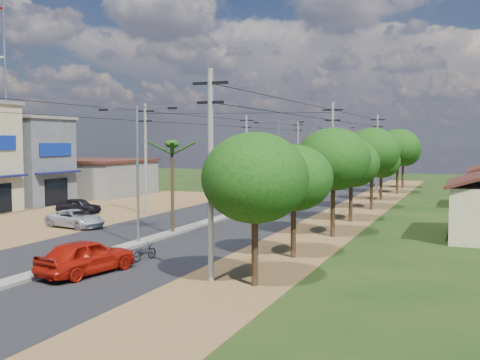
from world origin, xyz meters
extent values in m
plane|color=black|center=(0.00, 0.00, 0.00)|extent=(160.00, 160.00, 0.00)
cube|color=black|center=(0.00, 15.00, 0.02)|extent=(12.00, 110.00, 0.04)
cube|color=#605E56|center=(0.00, 18.00, 0.09)|extent=(1.00, 90.00, 0.18)
cube|color=brown|center=(-15.00, 8.00, 0.02)|extent=(18.00, 46.00, 0.04)
cube|color=brown|center=(8.50, 15.00, 0.01)|extent=(5.00, 90.00, 0.03)
cube|color=#101545|center=(-17.60, 7.00, 3.10)|extent=(0.80, 5.40, 0.15)
cube|color=#494C50|center=(-22.00, 14.00, 4.00)|extent=(8.00, 6.00, 8.00)
cube|color=#605E56|center=(-22.00, 14.00, 8.15)|extent=(8.40, 6.40, 0.30)
cube|color=#101545|center=(-17.60, 14.00, 3.10)|extent=(0.80, 5.40, 0.15)
cube|color=black|center=(-17.95, 14.00, 1.30)|extent=(0.10, 3.00, 2.40)
cube|color=navy|center=(-17.92, 14.00, 5.20)|extent=(0.12, 4.20, 1.20)
cube|color=#605E56|center=(-21.00, 24.00, 1.80)|extent=(10.00, 10.00, 3.60)
cube|color=black|center=(-21.00, 24.00, 3.80)|extent=(10.40, 10.40, 0.30)
cylinder|color=gray|center=(-25.40, 15.60, 19.00)|extent=(0.24, 0.24, 38.00)
cylinder|color=black|center=(9.50, -6.00, 2.10)|extent=(0.28, 0.28, 4.20)
ellipsoid|color=black|center=(9.50, -6.00, 4.50)|extent=(4.40, 4.40, 3.74)
cylinder|color=black|center=(9.30, 0.00, 1.92)|extent=(0.28, 0.28, 3.85)
ellipsoid|color=black|center=(9.30, 0.00, 4.12)|extent=(4.00, 4.00, 3.40)
cylinder|color=black|center=(9.70, 7.00, 2.27)|extent=(0.28, 0.28, 4.55)
ellipsoid|color=black|center=(9.70, 7.00, 4.88)|extent=(4.60, 4.60, 3.91)
cylinder|color=black|center=(9.40, 14.00, 2.03)|extent=(0.28, 0.28, 4.06)
ellipsoid|color=black|center=(9.40, 14.00, 4.35)|extent=(4.20, 4.20, 3.57)
cylinder|color=black|center=(9.60, 22.00, 2.38)|extent=(0.28, 0.28, 4.76)
ellipsoid|color=black|center=(9.60, 22.00, 5.10)|extent=(4.80, 4.80, 4.08)
cylinder|color=black|center=(9.20, 30.00, 1.82)|extent=(0.28, 0.28, 3.64)
ellipsoid|color=black|center=(9.20, 30.00, 3.90)|extent=(3.80, 3.80, 3.23)
cylinder|color=black|center=(9.80, 38.00, 2.45)|extent=(0.28, 0.28, 4.90)
ellipsoid|color=black|center=(9.80, 38.00, 5.25)|extent=(5.00, 5.00, 4.25)
cylinder|color=black|center=(9.50, 46.00, 2.17)|extent=(0.28, 0.28, 4.34)
ellipsoid|color=black|center=(9.50, 46.00, 4.65)|extent=(4.40, 4.40, 3.74)
cylinder|color=black|center=(0.00, 4.00, 2.90)|extent=(0.22, 0.22, 5.80)
cylinder|color=black|center=(0.00, 20.00, 3.10)|extent=(0.22, 0.22, 6.20)
cylinder|color=black|center=(0.00, 36.00, 2.75)|extent=(0.22, 0.22, 5.50)
cylinder|color=gray|center=(0.00, 0.00, 4.00)|extent=(0.16, 0.16, 8.00)
cube|color=gray|center=(1.20, 0.00, 7.90)|extent=(2.40, 0.08, 0.08)
cube|color=gray|center=(-1.20, 0.00, 7.90)|extent=(2.40, 0.08, 0.08)
cube|color=black|center=(2.30, 0.00, 7.80)|extent=(0.50, 0.18, 0.12)
cube|color=black|center=(-2.30, 0.00, 7.80)|extent=(0.50, 0.18, 0.12)
cylinder|color=gray|center=(0.00, 25.00, 4.00)|extent=(0.16, 0.16, 8.00)
cube|color=gray|center=(1.20, 25.00, 7.90)|extent=(2.40, 0.08, 0.08)
cube|color=gray|center=(-1.20, 25.00, 7.90)|extent=(2.40, 0.08, 0.08)
cube|color=black|center=(2.30, 25.00, 7.80)|extent=(0.50, 0.18, 0.12)
cube|color=black|center=(-2.30, 25.00, 7.80)|extent=(0.50, 0.18, 0.12)
cylinder|color=gray|center=(0.00, 50.00, 4.00)|extent=(0.16, 0.16, 8.00)
cube|color=gray|center=(1.20, 50.00, 7.90)|extent=(2.40, 0.08, 0.08)
cube|color=gray|center=(-1.20, 50.00, 7.90)|extent=(2.40, 0.08, 0.08)
cube|color=black|center=(2.30, 50.00, 7.80)|extent=(0.50, 0.18, 0.12)
cube|color=black|center=(-2.30, 50.00, 7.80)|extent=(0.50, 0.18, 0.12)
cylinder|color=#605E56|center=(-7.00, 12.00, 4.50)|extent=(0.24, 0.24, 9.00)
cube|color=black|center=(-7.00, 12.00, 8.40)|extent=(1.60, 0.12, 0.12)
cube|color=black|center=(-7.00, 12.00, 7.60)|extent=(1.20, 0.12, 0.12)
cylinder|color=#605E56|center=(-7.00, 34.00, 4.50)|extent=(0.24, 0.24, 9.00)
cube|color=black|center=(-7.00, 34.00, 8.40)|extent=(1.60, 0.12, 0.12)
cube|color=black|center=(-7.00, 34.00, 7.60)|extent=(1.20, 0.12, 0.12)
cylinder|color=#605E56|center=(-7.00, 55.00, 4.50)|extent=(0.24, 0.24, 9.00)
cube|color=black|center=(-7.00, 55.00, 8.40)|extent=(1.60, 0.12, 0.12)
cube|color=black|center=(-7.00, 55.00, 7.60)|extent=(1.20, 0.12, 0.12)
cylinder|color=#605E56|center=(7.50, -6.00, 4.50)|extent=(0.24, 0.24, 9.00)
cube|color=black|center=(7.50, -6.00, 8.40)|extent=(1.60, 0.12, 0.12)
cube|color=black|center=(7.50, -6.00, 7.60)|extent=(1.20, 0.12, 0.12)
cylinder|color=#605E56|center=(7.50, 16.00, 4.50)|extent=(0.24, 0.24, 9.00)
cube|color=black|center=(7.50, 16.00, 8.40)|extent=(1.60, 0.12, 0.12)
cube|color=black|center=(7.50, 16.00, 7.60)|extent=(1.20, 0.12, 0.12)
cylinder|color=#605E56|center=(7.50, 38.00, 4.50)|extent=(0.24, 0.24, 9.00)
cube|color=black|center=(7.50, 38.00, 8.40)|extent=(1.60, 0.12, 0.12)
cube|color=black|center=(7.50, 38.00, 7.60)|extent=(1.20, 0.12, 0.12)
imported|color=#971208|center=(1.83, -7.05, 0.80)|extent=(2.80, 4.98, 1.60)
imported|color=#AAACB3|center=(2.53, 13.59, 0.76)|extent=(1.81, 4.68, 1.52)
imported|color=#B0AFAB|center=(-5.00, 29.85, 0.69)|extent=(2.53, 4.98, 1.38)
imported|color=#AAACB3|center=(-7.50, 3.76, 0.61)|extent=(4.66, 2.69, 1.22)
imported|color=black|center=(-12.25, 10.02, 0.63)|extent=(3.87, 2.03, 1.26)
imported|color=black|center=(2.67, -3.60, 0.43)|extent=(0.85, 1.71, 0.86)
imported|color=black|center=(-4.69, 19.91, 0.44)|extent=(0.86, 1.74, 0.88)
imported|color=black|center=(-1.20, 35.90, 0.53)|extent=(0.83, 1.82, 1.06)
camera|label=1|loc=(17.70, -27.27, 6.00)|focal=42.00mm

